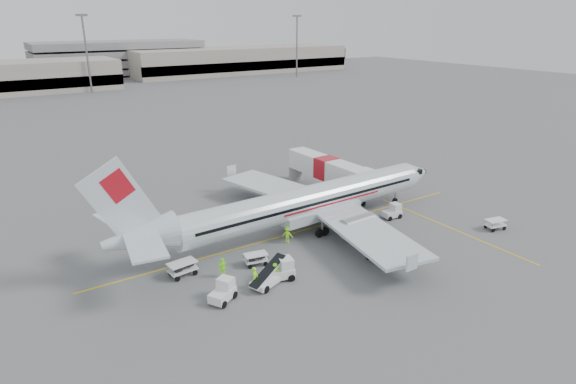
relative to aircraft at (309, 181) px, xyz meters
name	(u,v)px	position (x,y,z in m)	size (l,w,h in m)	color
ground	(299,232)	(-1.32, -0.08, -5.32)	(360.00, 360.00, 0.00)	#56595B
stripe_lead	(299,232)	(-1.32, -0.08, -5.32)	(44.00, 0.20, 0.01)	yellow
stripe_cross	(450,228)	(12.68, -8.08, -5.32)	(0.20, 20.00, 0.01)	yellow
terminal_east	(240,60)	(68.68, 144.92, -0.32)	(90.00, 26.00, 10.00)	gray
parking_garage	(119,57)	(23.68, 159.92, 1.68)	(62.00, 24.00, 14.00)	slate
treeline	(44,68)	(-1.32, 174.92, -2.32)	(300.00, 3.00, 6.00)	black
mast_center	(87,55)	(3.68, 117.92, 5.68)	(3.20, 1.20, 22.00)	slate
mast_east	(297,47)	(78.68, 117.92, 5.68)	(3.20, 1.20, 22.00)	slate
aircraft	(309,181)	(0.00, 0.00, 0.00)	(38.62, 30.27, 10.65)	silver
jet_bridge	(326,175)	(8.53, 8.09, -3.07)	(3.22, 17.20, 4.51)	white
belt_loader	(269,270)	(-9.27, -7.36, -4.05)	(4.69, 1.76, 2.54)	white
tug_fore	(392,211)	(9.46, -2.69, -4.52)	(2.09, 1.20, 1.61)	white
tug_mid	(280,269)	(-8.16, -7.20, -4.38)	(2.44, 1.40, 1.89)	white
tug_aft	(222,291)	(-13.69, -7.58, -4.45)	(2.27, 1.30, 1.75)	white
cart_loaded_a	(256,259)	(-8.57, -3.87, -4.78)	(2.07, 1.22, 1.08)	white
cart_loaded_b	(183,269)	(-14.80, -2.08, -4.69)	(2.42, 1.43, 1.26)	white
cart_empty_a	(378,255)	(1.29, -9.22, -4.78)	(2.09, 1.24, 1.09)	white
cart_empty_b	(495,224)	(16.37, -10.90, -4.77)	(2.11, 1.25, 1.10)	white
cone_nose	(406,186)	(18.19, 3.54, -5.06)	(0.33, 0.33, 0.53)	#FF570F
cone_port	(255,176)	(3.68, 17.87, -5.02)	(0.37, 0.37, 0.61)	#FF570F
cone_stbd	(387,259)	(1.64, -9.99, -4.98)	(0.42, 0.42, 0.69)	#FF570F
crew_a	(255,278)	(-10.59, -7.29, -4.37)	(0.69, 0.45, 1.90)	#8AEC1D
crew_b	(276,273)	(-8.76, -7.52, -4.43)	(0.87, 0.68, 1.80)	#8AEC1D
crew_c	(288,235)	(-3.67, -1.58, -4.47)	(1.10, 0.63, 1.71)	#8AEC1D
crew_d	(223,267)	(-12.00, -4.20, -4.42)	(1.06, 0.44, 1.80)	#8AEC1D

